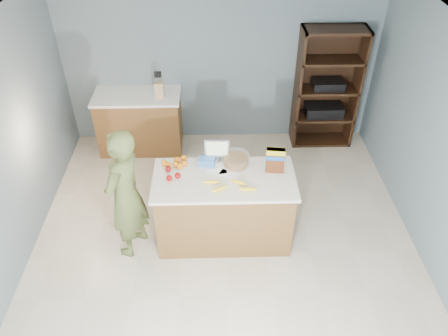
{
  "coord_description": "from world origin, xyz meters",
  "views": [
    {
      "loc": [
        -0.1,
        -3.36,
        3.91
      ],
      "look_at": [
        0.0,
        0.35,
        1.0
      ],
      "focal_mm": 35.0,
      "sensor_mm": 36.0,
      "label": 1
    }
  ],
  "objects_px": {
    "shelving_unit": "(326,90)",
    "cereal_box": "(275,159)",
    "counter_peninsula": "(224,210)",
    "tv": "(217,149)",
    "person": "(126,195)"
  },
  "relations": [
    {
      "from": "shelving_unit",
      "to": "cereal_box",
      "type": "bearing_deg",
      "value": -117.03
    },
    {
      "from": "person",
      "to": "counter_peninsula",
      "type": "bearing_deg",
      "value": 119.76
    },
    {
      "from": "person",
      "to": "tv",
      "type": "xyz_separation_m",
      "value": [
        0.99,
        0.46,
        0.26
      ]
    },
    {
      "from": "tv",
      "to": "shelving_unit",
      "type": "bearing_deg",
      "value": 46.73
    },
    {
      "from": "cereal_box",
      "to": "tv",
      "type": "bearing_deg",
      "value": 160.61
    },
    {
      "from": "shelving_unit",
      "to": "tv",
      "type": "height_order",
      "value": "shelving_unit"
    },
    {
      "from": "tv",
      "to": "person",
      "type": "bearing_deg",
      "value": -154.96
    },
    {
      "from": "shelving_unit",
      "to": "cereal_box",
      "type": "xyz_separation_m",
      "value": [
        -0.99,
        -1.95,
        0.21
      ]
    },
    {
      "from": "shelving_unit",
      "to": "tv",
      "type": "xyz_separation_m",
      "value": [
        -1.62,
        -1.72,
        0.19
      ]
    },
    {
      "from": "shelving_unit",
      "to": "tv",
      "type": "relative_size",
      "value": 6.38
    },
    {
      "from": "shelving_unit",
      "to": "person",
      "type": "bearing_deg",
      "value": -140.07
    },
    {
      "from": "tv",
      "to": "cereal_box",
      "type": "relative_size",
      "value": 0.94
    },
    {
      "from": "counter_peninsula",
      "to": "person",
      "type": "bearing_deg",
      "value": -172.67
    },
    {
      "from": "counter_peninsula",
      "to": "shelving_unit",
      "type": "relative_size",
      "value": 0.87
    },
    {
      "from": "shelving_unit",
      "to": "counter_peninsula",
      "type": "bearing_deg",
      "value": -127.11
    }
  ]
}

